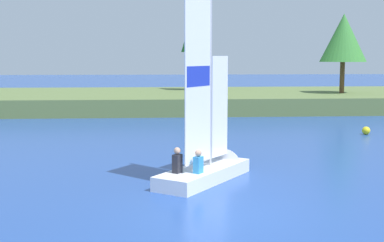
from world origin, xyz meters
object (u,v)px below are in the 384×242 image
(shoreline_tree_midleft, at_px, (196,28))
(sailboat, at_px, (214,161))
(channel_buoy, at_px, (366,131))
(shoreline_tree_centre, at_px, (343,38))

(shoreline_tree_midleft, bearing_deg, sailboat, -93.14)
(sailboat, bearing_deg, channel_buoy, -9.16)
(shoreline_tree_midleft, height_order, shoreline_tree_centre, shoreline_tree_midleft)
(shoreline_tree_midleft, distance_m, sailboat, 26.32)
(shoreline_tree_midleft, distance_m, shoreline_tree_centre, 11.30)
(shoreline_tree_centre, xyz_separation_m, sailboat, (-11.92, -21.64, -4.66))
(shoreline_tree_midleft, height_order, channel_buoy, shoreline_tree_midleft)
(shoreline_tree_centre, bearing_deg, sailboat, -118.85)
(sailboat, relative_size, channel_buoy, 15.88)
(channel_buoy, bearing_deg, sailboat, -134.63)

